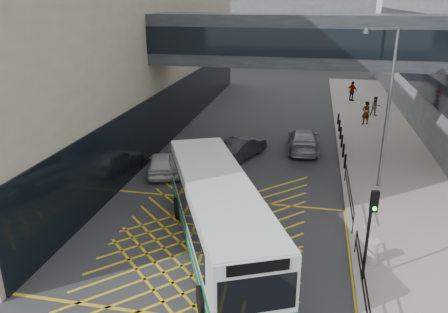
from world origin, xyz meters
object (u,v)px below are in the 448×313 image
Objects in this scene: street_lamp at (386,101)px; pedestrian_a at (366,113)px; car_white at (161,163)px; pedestrian_b at (375,106)px; pedestrian_c at (352,91)px; car_dark at (243,147)px; litter_bin at (371,251)px; traffic_light at (370,223)px; car_silver at (303,139)px; bus at (217,213)px.

pedestrian_a is (0.67, 12.91, -3.83)m from street_lamp.
car_white is 18.40m from pedestrian_a.
pedestrian_c is at bearing 96.16° from pedestrian_b.
pedestrian_b is (9.72, 12.34, 0.31)m from car_dark.
car_white is 0.94× the size of car_dark.
litter_bin is 0.55× the size of pedestrian_b.
car_white is at bearing 126.82° from traffic_light.
street_lamp is 16.49m from pedestrian_b.
car_silver reaches higher than car_white.
traffic_light reaches higher than pedestrian_a.
street_lamp reaches higher than pedestrian_a.
pedestrian_c is (7.34, 29.35, -0.55)m from bus.
bus reaches higher than car_white.
traffic_light is 3.99× the size of litter_bin.
traffic_light is (10.81, -8.81, 1.87)m from car_white.
pedestrian_a is at bearing -150.54° from car_white.
traffic_light is 25.18m from pedestrian_b.
car_silver is at bearing 104.86° from street_lamp.
car_silver is 8.61m from pedestrian_a.
pedestrian_b is at bearing 145.51° from pedestrian_c.
car_dark is 13.20m from litter_bin.
litter_bin is 0.48× the size of pedestrian_a.
bus reaches higher than pedestrian_a.
street_lamp is at bearing 64.57° from pedestrian_a.
pedestrian_c is at bearing 73.00° from traffic_light.
pedestrian_a is at bearing -126.99° from car_silver.
litter_bin is 0.46× the size of pedestrian_c.
car_silver is (3.05, 13.53, -0.91)m from bus.
pedestrian_b is 0.85× the size of pedestrian_c.
bus reaches higher than pedestrian_b.
traffic_light reaches higher than bus.
traffic_light is 0.43× the size of street_lamp.
street_lamp is (7.16, 7.77, 3.24)m from bus.
pedestrian_a is at bearing -110.65° from car_dark.
car_silver is at bearing 102.87° from litter_bin.
bus is 11.41m from car_dark.
car_white is 1.12× the size of traffic_light.
car_silver is at bearing 33.74° from pedestrian_a.
car_dark is 15.71m from pedestrian_b.
pedestrian_c reaches higher than car_silver.
pedestrian_c is (8.14, 18.01, 0.46)m from car_dark.
car_white is 5.71m from car_dark.
bus is 22.12m from pedestrian_a.
pedestrian_b is at bearing -123.28° from car_silver.
traffic_light is at bearing 62.06° from pedestrian_a.
car_silver is 11.73m from pedestrian_b.
pedestrian_b reaches higher than car_white.
bus is 3.12× the size of traffic_light.
litter_bin is at bearing 127.53° from pedestrian_c.
car_dark is at bearing 70.10° from bus.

